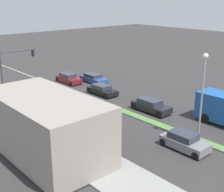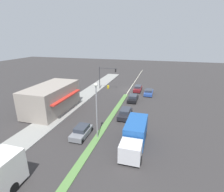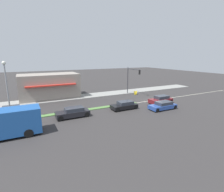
{
  "view_description": "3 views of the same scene",
  "coord_description": "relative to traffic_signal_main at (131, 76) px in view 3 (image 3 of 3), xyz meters",
  "views": [
    {
      "loc": [
        21.53,
        36.2,
        11.72
      ],
      "look_at": [
        0.8,
        12.87,
        1.7
      ],
      "focal_mm": 50.0,
      "sensor_mm": 36.0,
      "label": 1
    },
    {
      "loc": [
        -7.38,
        41.9,
        12.63
      ],
      "look_at": [
        1.12,
        11.97,
        2.17
      ],
      "focal_mm": 28.0,
      "sensor_mm": 36.0,
      "label": 2
    },
    {
      "loc": [
        -24.4,
        21.26,
        8.02
      ],
      "look_at": [
        -1.39,
        9.37,
        2.1
      ],
      "focal_mm": 28.0,
      "sensor_mm": 36.0,
      "label": 3
    }
  ],
  "objects": [
    {
      "name": "delivery_truck",
      "position": [
        -11.12,
        22.48,
        -2.43
      ],
      "size": [
        2.44,
        7.5,
        2.87
      ],
      "color": "silver",
      "rests_on": "ground"
    },
    {
      "name": "sedan_maroon",
      "position": [
        -8.32,
        -0.67,
        -3.26
      ],
      "size": [
        1.75,
        4.19,
        1.35
      ],
      "color": "maroon",
      "rests_on": "ground"
    },
    {
      "name": "street_lamp",
      "position": [
        -6.12,
        22.11,
        0.88
      ],
      "size": [
        0.44,
        0.44,
        7.37
      ],
      "color": "gray",
      "rests_on": "median_strip"
    },
    {
      "name": "building_corner_store",
      "position": [
        4.77,
        15.81,
        -1.48
      ],
      "size": [
        6.16,
        10.91,
        4.59
      ],
      "color": "gray",
      "rests_on": "sidewalk_right"
    },
    {
      "name": "suv_black",
      "position": [
        -8.32,
        6.73,
        -3.3
      ],
      "size": [
        1.83,
        4.08,
        1.24
      ],
      "color": "black",
      "rests_on": "ground"
    },
    {
      "name": "traffic_signal_main",
      "position": [
        0.0,
        0.0,
        0.0
      ],
      "size": [
        4.59,
        0.34,
        5.6
      ],
      "color": "#333338",
      "rests_on": "sidewalk_right"
    },
    {
      "name": "lane_marking_center",
      "position": [
        -6.12,
        -0.9,
        -3.9
      ],
      "size": [
        0.16,
        60.0,
        0.01
      ],
      "primitive_type": "cube",
      "color": "beige",
      "rests_on": "ground"
    },
    {
      "name": "sedan_dark",
      "position": [
        -8.32,
        14.78,
        -3.24
      ],
      "size": [
        1.78,
        4.39,
        1.34
      ],
      "color": "black",
      "rests_on": "ground"
    },
    {
      "name": "coupe_blue",
      "position": [
        -11.12,
        1.5,
        -3.31
      ],
      "size": [
        1.88,
        4.34,
        1.21
      ],
      "color": "#284793",
      "rests_on": "ground"
    },
    {
      "name": "pedestrian",
      "position": [
        2.42,
        10.87,
        -2.93
      ],
      "size": [
        0.34,
        0.34,
        1.62
      ],
      "color": "#282D42",
      "rests_on": "sidewalk_right"
    },
    {
      "name": "sidewalk_right",
      "position": [
        2.88,
        17.6,
        -3.84
      ],
      "size": [
        4.0,
        73.0,
        0.12
      ],
      "primitive_type": "cube",
      "color": "gray",
      "rests_on": "ground"
    },
    {
      "name": "warning_aframe_sign",
      "position": [
        -0.57,
        -0.73,
        -3.47
      ],
      "size": [
        0.45,
        0.53,
        0.84
      ],
      "color": "yellow",
      "rests_on": "ground"
    },
    {
      "name": "ground_plane",
      "position": [
        -6.12,
        17.1,
        -3.9
      ],
      "size": [
        160.0,
        160.0,
        0.0
      ],
      "primitive_type": "plane",
      "color": "#333030"
    },
    {
      "name": "suv_grey",
      "position": [
        -3.92,
        22.27,
        -3.24
      ],
      "size": [
        1.81,
        3.9,
        1.39
      ],
      "color": "slate",
      "rests_on": "ground"
    }
  ]
}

